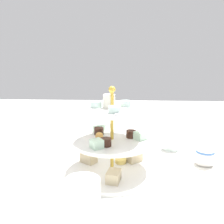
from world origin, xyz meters
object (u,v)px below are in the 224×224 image
teacup_with_saucer (205,158)px  tiered_serving_stand (112,146)px  water_glass_tall_right (83,209)px  butter_knife_left (4,169)px  water_glass_mid_back (105,132)px  water_glass_short_left (171,141)px

teacup_with_saucer → tiered_serving_stand: bearing=100.4°
water_glass_tall_right → butter_knife_left: (0.28, 0.29, -0.06)m
water_glass_tall_right → teacup_with_saucer: bearing=-44.9°
water_glass_tall_right → water_glass_mid_back: bearing=-0.2°
tiered_serving_stand → water_glass_tall_right: bearing=171.7°
water_glass_tall_right → butter_knife_left: size_ratio=0.71×
tiered_serving_stand → water_glass_tall_right: (-0.28, 0.04, -0.02)m
tiered_serving_stand → water_glass_mid_back: bearing=8.8°
water_glass_tall_right → tiered_serving_stand: bearing=-8.3°
teacup_with_saucer → water_glass_mid_back: size_ratio=1.10×
tiered_serving_stand → teacup_with_saucer: bearing=-79.6°
water_glass_short_left → teacup_with_saucer: 0.16m
water_glass_short_left → butter_knife_left: size_ratio=0.38×
water_glass_short_left → water_glass_mid_back: (0.06, 0.25, 0.01)m
tiered_serving_stand → teacup_with_saucer: 0.31m
teacup_with_saucer → water_glass_mid_back: 0.39m
water_glass_tall_right → water_glass_short_left: bearing=-28.4°
teacup_with_saucer → butter_knife_left: bearing=95.7°
water_glass_tall_right → teacup_with_saucer: size_ratio=1.35×
tiered_serving_stand → teacup_with_saucer: (0.05, -0.30, -0.05)m
water_glass_short_left → teacup_with_saucer: (-0.14, -0.08, -0.01)m
water_glass_tall_right → butter_knife_left: 0.41m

